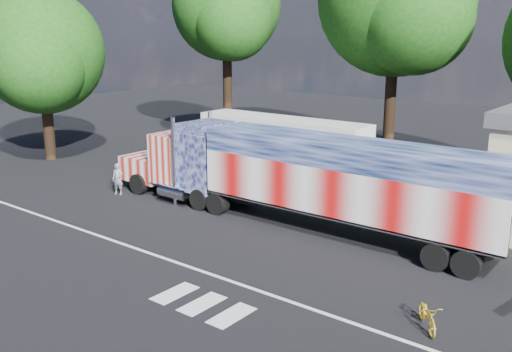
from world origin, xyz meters
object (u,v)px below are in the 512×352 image
Objects in this scene: coach_bus at (282,144)px; tree_nw_a at (227,7)px; semi_truck at (297,175)px; tree_w_a at (42,52)px; woman at (118,179)px; bicycle at (427,315)px.

coach_bus is 0.79× the size of tree_nw_a.
tree_w_a reaches higher than semi_truck.
woman is 0.12× the size of tree_nw_a.
tree_w_a is (-19.99, 0.85, 4.70)m from semi_truck.
semi_truck is at bearing -14.25° from woman.
semi_truck is 9.72m from bicycle.
tree_w_a is (-28.01, 6.06, 6.49)m from bicycle.
woman is 1.05× the size of bicycle.
semi_truck is at bearing -50.79° from coach_bus.
woman is at bearing -169.94° from semi_truck.
tree_w_a is (-13.76, -6.78, 5.24)m from coach_bus.
bicycle is at bearing -35.22° from woman.
semi_truck is at bearing -41.01° from tree_nw_a.
coach_bus is at bearing 44.43° from woman.
woman reaches higher than bicycle.
semi_truck reaches higher than woman.
bicycle is 0.11× the size of tree_nw_a.
tree_nw_a is 13.67m from tree_w_a.
coach_bus is 19.22m from bicycle.
tree_nw_a is (-9.11, 5.70, 8.29)m from coach_bus.
semi_truck is 20.55m from tree_w_a.
bicycle is 31.31m from tree_nw_a.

